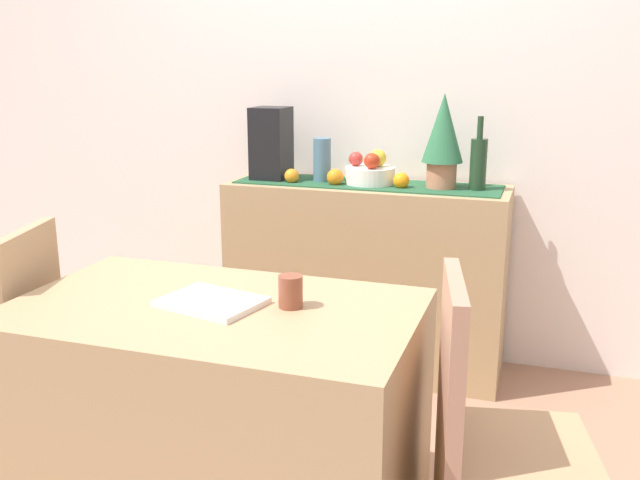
% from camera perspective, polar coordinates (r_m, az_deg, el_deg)
% --- Properties ---
extents(ground_plane, '(6.40, 6.40, 0.02)m').
position_cam_1_polar(ground_plane, '(2.71, -2.93, -17.69)').
color(ground_plane, '#A2765D').
rests_on(ground_plane, ground).
extents(room_wall_rear, '(6.40, 0.06, 2.70)m').
position_cam_1_polar(room_wall_rear, '(3.42, 4.14, 13.06)').
color(room_wall_rear, silver).
rests_on(room_wall_rear, ground).
extents(sideboard_console, '(1.28, 0.42, 0.88)m').
position_cam_1_polar(sideboard_console, '(3.30, 3.73, -3.02)').
color(sideboard_console, tan).
rests_on(sideboard_console, ground).
extents(table_runner, '(1.21, 0.32, 0.01)m').
position_cam_1_polar(table_runner, '(3.20, 3.86, 4.58)').
color(table_runner, '#235434').
rests_on(table_runner, sideboard_console).
extents(fruit_bowl, '(0.23, 0.23, 0.08)m').
position_cam_1_polar(fruit_bowl, '(3.19, 4.09, 5.29)').
color(fruit_bowl, white).
rests_on(fruit_bowl, table_runner).
extents(apple_front, '(0.07, 0.07, 0.07)m').
position_cam_1_polar(apple_front, '(3.21, 2.99, 6.64)').
color(apple_front, '#B1332D').
rests_on(apple_front, fruit_bowl).
extents(apple_upper, '(0.07, 0.07, 0.07)m').
position_cam_1_polar(apple_upper, '(3.12, 4.26, 6.46)').
color(apple_upper, '#B42F16').
rests_on(apple_upper, fruit_bowl).
extents(apple_left, '(0.08, 0.08, 0.08)m').
position_cam_1_polar(apple_left, '(3.20, 4.74, 6.69)').
color(apple_left, gold).
rests_on(apple_left, fruit_bowl).
extents(wine_bottle, '(0.07, 0.07, 0.32)m').
position_cam_1_polar(wine_bottle, '(3.10, 12.80, 6.14)').
color(wine_bottle, '#203B23').
rests_on(wine_bottle, sideboard_console).
extents(coffee_maker, '(0.16, 0.18, 0.34)m').
position_cam_1_polar(coffee_maker, '(3.32, -4.01, 7.85)').
color(coffee_maker, black).
rests_on(coffee_maker, sideboard_console).
extents(ceramic_vase, '(0.08, 0.08, 0.20)m').
position_cam_1_polar(ceramic_vase, '(3.24, 0.17, 6.53)').
color(ceramic_vase, slate).
rests_on(ceramic_vase, sideboard_console).
extents(potted_plant, '(0.18, 0.18, 0.42)m').
position_cam_1_polar(potted_plant, '(3.10, 10.02, 8.33)').
color(potted_plant, '#BA7557').
rests_on(potted_plant, sideboard_console).
extents(orange_loose_mid, '(0.07, 0.07, 0.07)m').
position_cam_1_polar(orange_loose_mid, '(3.11, 6.65, 4.83)').
color(orange_loose_mid, orange).
rests_on(orange_loose_mid, sideboard_console).
extents(orange_loose_far, '(0.07, 0.07, 0.07)m').
position_cam_1_polar(orange_loose_far, '(3.23, -2.32, 5.24)').
color(orange_loose_far, orange).
rests_on(orange_loose_far, sideboard_console).
extents(orange_loose_end, '(0.08, 0.08, 0.08)m').
position_cam_1_polar(orange_loose_end, '(3.16, 1.25, 5.15)').
color(orange_loose_end, orange).
rests_on(orange_loose_end, sideboard_console).
extents(dining_table, '(1.19, 0.72, 0.74)m').
position_cam_1_polar(dining_table, '(2.21, -8.33, -14.37)').
color(dining_table, tan).
rests_on(dining_table, ground).
extents(open_book, '(0.32, 0.27, 0.02)m').
position_cam_1_polar(open_book, '(2.06, -8.85, -5.02)').
color(open_book, white).
rests_on(open_book, dining_table).
extents(coffee_cup, '(0.07, 0.07, 0.09)m').
position_cam_1_polar(coffee_cup, '(2.01, -2.42, -4.22)').
color(coffee_cup, brown).
rests_on(coffee_cup, dining_table).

